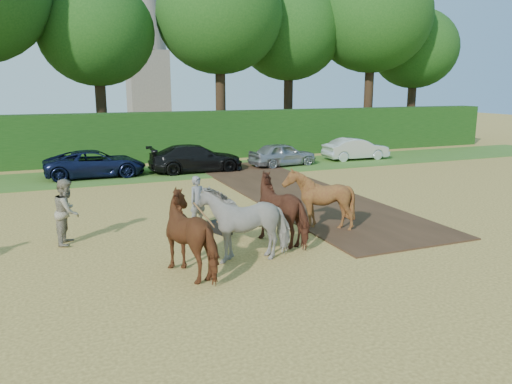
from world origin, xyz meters
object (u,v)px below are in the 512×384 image
(plough_team, at_px, (264,214))
(church, at_px, (145,12))
(spectator_near, at_px, (67,212))
(parked_cars, at_px, (165,160))

(plough_team, relative_size, church, 0.25)
(spectator_near, relative_size, parked_cars, 0.07)
(plough_team, xyz_separation_m, church, (6.70, 54.66, 12.73))
(parked_cars, height_order, church, church)
(parked_cars, bearing_deg, church, 80.79)
(parked_cars, bearing_deg, plough_team, -90.22)
(plough_team, relative_size, parked_cars, 0.23)
(spectator_near, height_order, plough_team, plough_team)
(plough_team, height_order, parked_cars, plough_team)
(plough_team, bearing_deg, church, 83.01)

